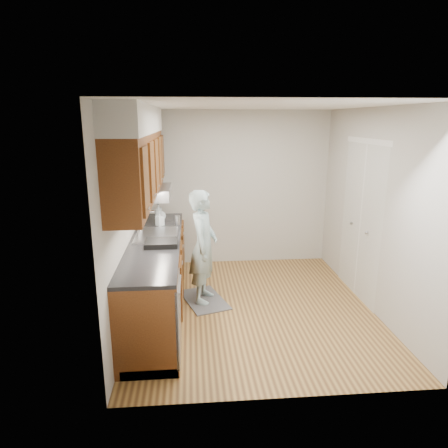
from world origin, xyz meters
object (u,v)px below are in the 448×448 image
at_px(dish_rack, 162,243).
at_px(steel_can, 177,220).
at_px(soap_bottle_a, 159,213).
at_px(person, 203,239).
at_px(soap_bottle_c, 161,214).
at_px(soap_bottle_b, 160,218).

bearing_deg(dish_rack, steel_can, 79.82).
height_order(soap_bottle_a, dish_rack, soap_bottle_a).
bearing_deg(person, steel_can, 51.17).
bearing_deg(soap_bottle_c, steel_can, -48.91).
bearing_deg(soap_bottle_b, soap_bottle_a, 99.60).
bearing_deg(soap_bottle_a, steel_can, -25.38).
xyz_separation_m(person, soap_bottle_b, (-0.58, 0.42, 0.19)).
relative_size(person, soap_bottle_b, 8.36).
bearing_deg(soap_bottle_a, soap_bottle_c, 84.21).
relative_size(soap_bottle_a, dish_rack, 0.74).
distance_m(soap_bottle_b, steel_can, 0.24).
xyz_separation_m(steel_can, dish_rack, (-0.16, -0.93, -0.04)).
distance_m(person, steel_can, 0.57).
relative_size(soap_bottle_b, dish_rack, 0.54).
relative_size(soap_bottle_a, soap_bottle_c, 1.43).
xyz_separation_m(soap_bottle_b, dish_rack, (0.08, -0.91, -0.07)).
bearing_deg(person, dish_rack, 147.81).
relative_size(soap_bottle_c, steel_can, 1.46).
relative_size(person, soap_bottle_c, 8.77).
bearing_deg(soap_bottle_b, soap_bottle_c, 91.58).
distance_m(soap_bottle_a, dish_rack, 1.06).
height_order(person, steel_can, person).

